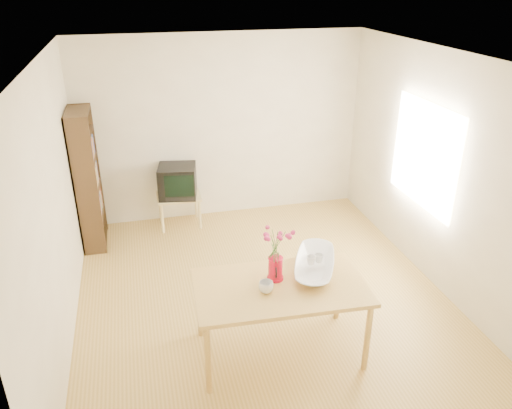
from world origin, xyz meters
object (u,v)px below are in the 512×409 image
object	(u,v)px
pitcher	(275,269)
television	(177,180)
bowl	(316,244)
mug	(266,287)
table	(280,292)

from	to	relation	value
pitcher	television	bearing A→B (deg)	115.05
bowl	television	world-z (taller)	bowl
pitcher	bowl	world-z (taller)	bowl
pitcher	mug	bearing A→B (deg)	-114.49
bowl	mug	bearing A→B (deg)	-154.14
television	table	bearing A→B (deg)	-67.69
table	mug	bearing A→B (deg)	-153.81
table	television	size ratio (longest dim) A/B	2.76
television	pitcher	bearing A→B (deg)	-67.55
mug	bowl	world-z (taller)	bowl
table	pitcher	world-z (taller)	pitcher
table	pitcher	distance (m)	0.21
mug	table	bearing A→B (deg)	-179.75
bowl	table	bearing A→B (deg)	-153.20
bowl	television	xyz separation A→B (m)	(-1.02, 2.68, -0.32)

